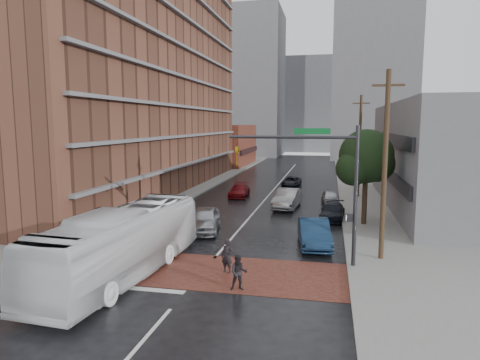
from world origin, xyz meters
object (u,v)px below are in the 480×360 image
Objects in this scene: pedestrian_b at (239,273)px; car_parked_far at (330,197)px; car_travel_a at (204,220)px; car_parked_mid at (332,212)px; transit_bus at (123,243)px; car_parked_near at (314,233)px; pedestrian_a at (227,256)px; car_travel_b at (287,199)px; suv_travel at (291,182)px; car_travel_c at (239,190)px.

car_parked_far is at bearing 65.87° from pedestrian_b.
car_parked_mid is at bearing 23.72° from car_travel_a.
transit_bus is 11.25m from car_parked_near.
pedestrian_a is at bearing -75.19° from car_travel_a.
car_parked_mid is at bearing -38.09° from car_travel_b.
pedestrian_a is 8.26m from car_travel_a.
pedestrian_a is at bearing 21.86° from transit_bus.
transit_bus is at bearing 161.21° from pedestrian_b.
pedestrian_a reaches higher than suv_travel.
pedestrian_a is 6.82m from car_parked_near.
pedestrian_b reaches higher than car_travel_c.
car_parked_far is at bearing -63.18° from suv_travel.
car_travel_c is at bearing 160.46° from car_parked_far.
pedestrian_a is 0.35× the size of car_travel_a.
transit_bus is at bearing -94.29° from car_travel_c.
pedestrian_a reaches higher than car_travel_b.
car_parked_mid reaches higher than suv_travel.
car_travel_c is (-0.59, 14.09, -0.20)m from car_travel_a.
pedestrian_b is at bearing -106.00° from car_parked_far.
pedestrian_b reaches higher than suv_travel.
pedestrian_b is (5.74, -0.50, -0.86)m from transit_bus.
suv_travel is (3.92, 21.85, -0.24)m from car_travel_a.
car_travel_a is 10.35m from car_travel_b.
transit_bus is 2.41× the size of car_parked_near.
suv_travel is at bearing 77.09° from pedestrian_b.
car_travel_c is 1.03× the size of suv_travel.
car_travel_a reaches higher than suv_travel.
car_parked_far is at bearing 78.65° from car_parked_near.
car_parked_mid is (8.49, 5.56, -0.21)m from car_travel_a.
car_parked_mid is (3.80, -3.67, -0.22)m from car_travel_b.
car_travel_a is 10.15m from car_parked_mid.
pedestrian_b is 0.37× the size of car_parked_mid.
suv_travel is (-0.50, 31.41, -0.21)m from pedestrian_b.
car_parked_near is at bearing 71.92° from pedestrian_a.
car_parked_far is (3.63, 2.67, -0.22)m from car_travel_b.
car_parked_far is at bearing -16.32° from car_travel_c.
pedestrian_a is at bearing -88.05° from suv_travel.
transit_bus is 7.03× the size of pedestrian_a.
car_travel_c is at bearing 141.60° from car_parked_mid.
car_travel_a is at bearing -141.94° from car_parked_mid.
pedestrian_a is at bearing -109.91° from car_parked_far.
transit_bus reaches higher than car_parked_near.
car_travel_a is 22.20m from suv_travel.
car_travel_b is 12.65m from suv_travel.
transit_bus is 31.37m from suv_travel.
suv_travel is at bearing 84.33° from transit_bus.
car_travel_a is at bearing 157.41° from car_parked_near.
car_parked_far is at bearing 45.53° from car_travel_a.
transit_bus is at bearing -119.04° from car_parked_mid.
transit_bus reaches higher than car_travel_a.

